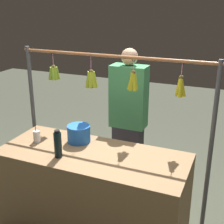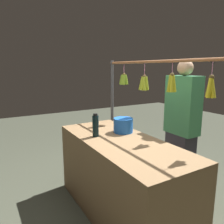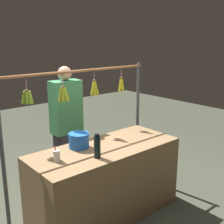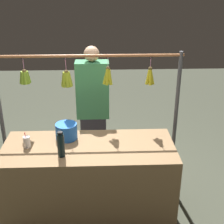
{
  "view_description": "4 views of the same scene",
  "coord_description": "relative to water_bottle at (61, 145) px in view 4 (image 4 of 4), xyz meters",
  "views": [
    {
      "loc": [
        -1.19,
        2.34,
        2.22
      ],
      "look_at": [
        -0.2,
        0.0,
        1.31
      ],
      "focal_mm": 50.4,
      "sensor_mm": 36.0,
      "label": 1
    },
    {
      "loc": [
        -1.9,
        1.23,
        1.63
      ],
      "look_at": [
        0.2,
        0.0,
        1.14
      ],
      "focal_mm": 35.51,
      "sensor_mm": 36.0,
      "label": 2
    },
    {
      "loc": [
        1.99,
        2.44,
        2.09
      ],
      "look_at": [
        -0.1,
        0.0,
        1.27
      ],
      "focal_mm": 46.89,
      "sensor_mm": 36.0,
      "label": 3
    },
    {
      "loc": [
        -0.13,
        2.79,
        2.45
      ],
      "look_at": [
        -0.24,
        0.0,
        1.25
      ],
      "focal_mm": 49.76,
      "sensor_mm": 36.0,
      "label": 4
    }
  ],
  "objects": [
    {
      "name": "ground_plane",
      "position": [
        -0.25,
        -0.18,
        -0.99
      ],
      "size": [
        12.0,
        12.0,
        0.0
      ],
      "primitive_type": "plane",
      "color": "#424638"
    },
    {
      "name": "market_counter",
      "position": [
        -0.25,
        -0.18,
        -0.56
      ],
      "size": [
        1.78,
        0.74,
        0.87
      ],
      "primitive_type": "cube",
      "color": "olive",
      "rests_on": "ground"
    },
    {
      "name": "display_rack",
      "position": [
        -0.21,
        -0.66,
        0.23
      ],
      "size": [
        2.07,
        0.14,
        1.74
      ],
      "color": "#4C4C51",
      "rests_on": "ground"
    },
    {
      "name": "water_bottle",
      "position": [
        0.0,
        0.0,
        0.0
      ],
      "size": [
        0.07,
        0.07,
        0.26
      ],
      "color": "black",
      "rests_on": "market_counter"
    },
    {
      "name": "blue_bucket",
      "position": [
        -0.02,
        -0.36,
        -0.04
      ],
      "size": [
        0.23,
        0.23,
        0.17
      ],
      "primitive_type": "cylinder",
      "color": "blue",
      "rests_on": "market_counter"
    },
    {
      "name": "drink_cup",
      "position": [
        0.37,
        -0.19,
        -0.07
      ],
      "size": [
        0.07,
        0.07,
        0.17
      ],
      "color": "silver",
      "rests_on": "market_counter"
    },
    {
      "name": "vendor_person",
      "position": [
        -0.29,
        -1.05,
        -0.14
      ],
      "size": [
        0.41,
        0.22,
        1.72
      ],
      "color": "#2D2D38",
      "rests_on": "ground"
    }
  ]
}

